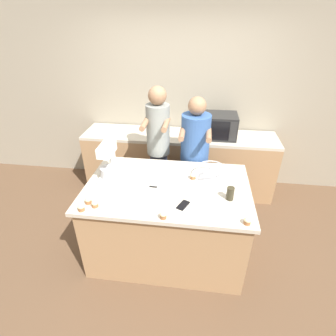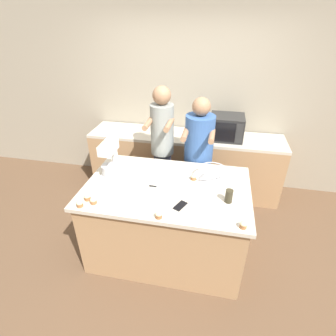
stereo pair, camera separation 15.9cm
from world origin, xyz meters
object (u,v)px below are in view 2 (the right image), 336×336
object	(u,v)px
knife	(158,187)
person_right	(198,159)
mixing_bowl	(212,174)
cupcake_1	(87,197)
cell_phone	(180,206)
cupcake_0	(243,225)
cupcake_5	(159,215)
microwave_oven	(227,127)
cupcake_2	(93,201)
drinking_glass	(229,196)
cupcake_4	(193,177)
stand_mixer	(111,161)
person_left	(162,150)
baking_tray	(169,174)
cupcake_3	(80,204)

from	to	relation	value
knife	person_right	bearing A→B (deg)	67.17
mixing_bowl	cupcake_1	size ratio (longest dim) A/B	4.79
cell_phone	knife	bearing A→B (deg)	136.62
cupcake_0	cupcake_5	size ratio (longest dim) A/B	1.00
microwave_oven	mixing_bowl	bearing A→B (deg)	-96.48
person_right	cupcake_5	bearing A→B (deg)	-100.00
knife	microwave_oven	bearing A→B (deg)	64.45
cupcake_1	cupcake_2	size ratio (longest dim) A/B	1.00
drinking_glass	knife	xyz separation A→B (m)	(-0.70, 0.10, -0.06)
microwave_oven	cupcake_2	distance (m)	2.10
knife	cupcake_4	size ratio (longest dim) A/B	3.63
stand_mixer	cupcake_1	xyz separation A→B (m)	(-0.06, -0.46, -0.14)
person_left	baking_tray	world-z (taller)	person_left
cupcake_1	cupcake_5	size ratio (longest dim) A/B	1.00
cell_phone	cupcake_0	distance (m)	0.57
person_left	cupcake_2	world-z (taller)	person_left
cupcake_2	cupcake_3	bearing A→B (deg)	-146.63
cupcake_0	cupcake_4	size ratio (longest dim) A/B	1.00
cupcake_0	drinking_glass	bearing A→B (deg)	110.07
baking_tray	cell_phone	bearing A→B (deg)	-67.27
cupcake_0	cupcake_5	xyz separation A→B (m)	(-0.70, -0.02, 0.00)
person_left	baking_tray	xyz separation A→B (m)	(0.19, -0.54, -0.02)
cupcake_5	stand_mixer	bearing A→B (deg)	138.75
knife	cupcake_4	bearing A→B (deg)	32.82
person_left	microwave_oven	world-z (taller)	person_left
person_left	cupcake_1	size ratio (longest dim) A/B	28.39
cupcake_2	cupcake_4	world-z (taller)	same
cell_phone	cupcake_4	size ratio (longest dim) A/B	2.63
mixing_bowl	cupcake_5	xyz separation A→B (m)	(-0.41, -0.70, -0.04)
knife	cupcake_5	distance (m)	0.46
stand_mixer	cupcake_5	world-z (taller)	stand_mixer
person_left	mixing_bowl	bearing A→B (deg)	-38.79
stand_mixer	cupcake_2	world-z (taller)	stand_mixer
knife	cupcake_3	distance (m)	0.76
cupcake_0	cell_phone	bearing A→B (deg)	162.44
cell_phone	drinking_glass	distance (m)	0.46
stand_mixer	microwave_oven	xyz separation A→B (m)	(1.19, 1.24, -0.00)
person_right	mixing_bowl	xyz separation A→B (m)	(0.20, -0.53, 0.12)
cupcake_3	person_left	bearing A→B (deg)	67.85
baking_tray	cupcake_0	bearing A→B (deg)	-41.33
cupcake_0	cupcake_3	world-z (taller)	same
cupcake_3	cupcake_4	xyz separation A→B (m)	(0.96, 0.66, 0.00)
cupcake_3	cupcake_1	bearing A→B (deg)	78.52
stand_mixer	baking_tray	world-z (taller)	stand_mixer
drinking_glass	cupcake_0	distance (m)	0.35
stand_mixer	cupcake_5	size ratio (longest dim) A/B	6.39
person_left	drinking_glass	xyz separation A→B (m)	(0.83, -0.88, 0.03)
cupcake_2	cupcake_3	world-z (taller)	same
person_left	person_right	distance (m)	0.46
cupcake_1	cupcake_0	bearing A→B (deg)	-3.79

